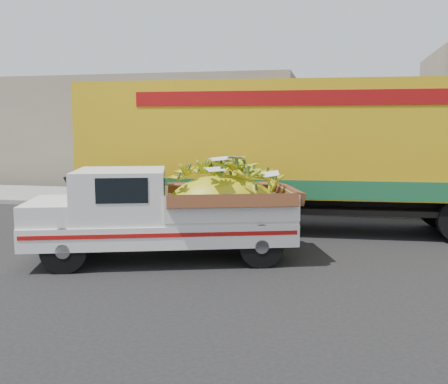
# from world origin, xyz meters

# --- Properties ---
(ground) EXTENTS (100.00, 100.00, 0.00)m
(ground) POSITION_xyz_m (0.00, 0.00, 0.00)
(ground) COLOR black
(ground) RESTS_ON ground
(curb) EXTENTS (60.00, 0.25, 0.15)m
(curb) POSITION_xyz_m (0.00, 5.41, 0.07)
(curb) COLOR gray
(curb) RESTS_ON ground
(sidewalk) EXTENTS (60.00, 4.00, 0.14)m
(sidewalk) POSITION_xyz_m (0.00, 7.51, 0.07)
(sidewalk) COLOR gray
(sidewalk) RESTS_ON ground
(building_left) EXTENTS (18.00, 6.00, 5.00)m
(building_left) POSITION_xyz_m (-8.00, 13.41, 2.50)
(building_left) COLOR gray
(building_left) RESTS_ON ground
(pickup_truck) EXTENTS (5.56, 3.42, 1.84)m
(pickup_truck) POSITION_xyz_m (-0.25, -0.52, 0.99)
(pickup_truck) COLOR black
(pickup_truck) RESTS_ON ground
(semi_trailer) EXTENTS (12.04, 3.17, 3.80)m
(semi_trailer) POSITION_xyz_m (2.16, 2.96, 2.12)
(semi_trailer) COLOR black
(semi_trailer) RESTS_ON ground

